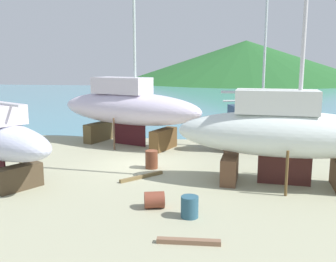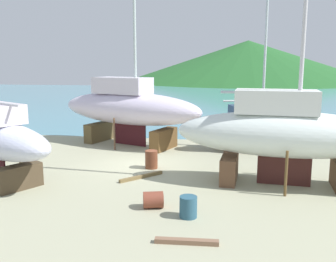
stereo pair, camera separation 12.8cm
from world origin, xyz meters
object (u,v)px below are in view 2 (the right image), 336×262
barrel_tipped_left (153,200)px  barrel_by_slipway (151,159)px  sailboat_large_starboard (285,133)px  sailboat_mid_port (129,107)px  barrel_rust_far (188,207)px  sailboat_far_slipway (256,123)px

barrel_tipped_left → barrel_by_slipway: size_ratio=0.80×
sailboat_large_starboard → sailboat_mid_port: bearing=146.6°
sailboat_large_starboard → barrel_by_slipway: size_ratio=15.23×
sailboat_large_starboard → barrel_by_slipway: (-6.42, 1.80, -1.93)m
barrel_rust_far → sailboat_far_slipway: bearing=74.7°
sailboat_mid_port → sailboat_far_slipway: bearing=20.8°
barrel_by_slipway → sailboat_large_starboard: bearing=-15.7°
sailboat_far_slipway → sailboat_mid_port: 8.38m
sailboat_far_slipway → barrel_tipped_left: bearing=-129.7°
sailboat_far_slipway → barrel_tipped_left: size_ratio=16.49×
barrel_tipped_left → barrel_by_slipway: (-1.15, 5.40, 0.16)m
barrel_by_slipway → barrel_tipped_left: bearing=-78.0°
sailboat_mid_port → barrel_tipped_left: (3.76, -10.84, -2.24)m
barrel_tipped_left → sailboat_large_starboard: bearing=34.3°
sailboat_large_starboard → barrel_tipped_left: size_ratio=19.11×
sailboat_far_slipway → sailboat_mid_port: (-8.34, -0.01, 0.87)m
sailboat_mid_port → barrel_rust_far: bearing=-45.1°
sailboat_far_slipway → barrel_by_slipway: (-5.72, -5.45, -1.21)m
sailboat_far_slipway → barrel_rust_far: (-3.16, -11.54, -1.30)m
barrel_tipped_left → barrel_by_slipway: 5.52m
sailboat_far_slipway → sailboat_large_starboard: bearing=-101.4°
sailboat_mid_port → barrel_by_slipway: size_ratio=18.37×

